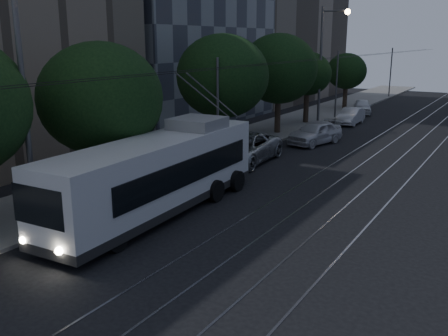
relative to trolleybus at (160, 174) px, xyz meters
name	(u,v)px	position (x,y,z in m)	size (l,w,h in m)	color
ground	(196,243)	(3.03, -1.91, -1.65)	(120.00, 120.00, 0.00)	black
sidewalk	(263,133)	(-4.47, 18.09, -1.58)	(5.00, 90.00, 0.15)	gray
tram_rails	(398,148)	(5.53, 18.09, -1.64)	(4.52, 90.00, 0.02)	gray
overhead_wires	(295,89)	(-1.95, 18.09, 1.82)	(2.23, 90.00, 6.00)	black
trolleybus	(160,174)	(0.00, 0.00, 0.00)	(2.98, 12.07, 5.63)	#BAB9BC
pickup_silver	(243,148)	(-1.27, 9.30, -0.81)	(2.79, 6.06, 1.68)	#A6A9AE
car_white_a	(315,133)	(0.33, 16.50, -0.89)	(1.81, 4.49, 1.53)	silver
car_white_b	(315,132)	(-0.08, 17.59, -1.00)	(1.83, 4.51, 1.31)	silver
car_white_c	(351,116)	(-0.17, 25.98, -0.98)	(1.43, 4.11, 1.35)	silver
car_white_d	(362,106)	(-1.12, 32.61, -0.96)	(1.63, 4.05, 1.38)	silver
tree_1	(101,99)	(-3.47, 0.41, 2.78)	(5.43, 5.43, 6.89)	black
tree_2	(223,76)	(-3.47, 10.59, 3.14)	(5.58, 5.58, 7.32)	black
tree_3	(279,69)	(-3.47, 18.52, 3.21)	(5.66, 5.66, 7.42)	black
tree_4	(307,74)	(-3.47, 24.13, 2.52)	(3.97, 3.97, 5.99)	black
tree_5	(347,71)	(-3.51, 34.63, 2.20)	(3.97, 3.97, 5.66)	black
streetlamp_near	(29,68)	(-1.76, -4.43, 4.37)	(2.42, 0.44, 10.00)	#525154
streetlamp_far	(326,55)	(-1.77, 23.56, 4.08)	(2.31, 0.44, 9.47)	#525154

